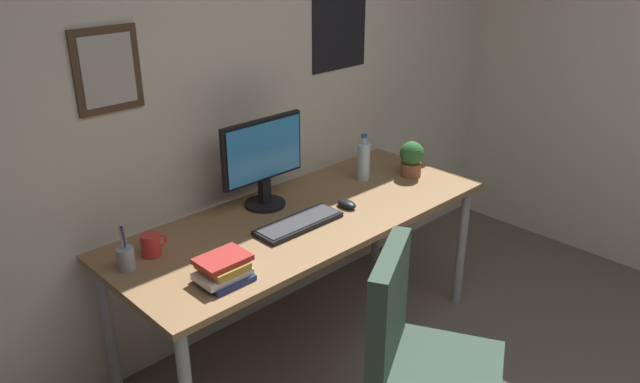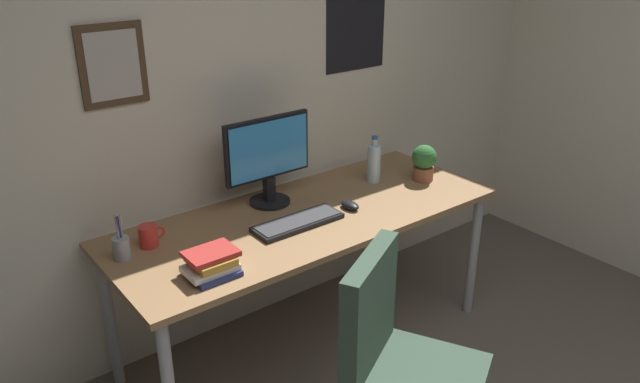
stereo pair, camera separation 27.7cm
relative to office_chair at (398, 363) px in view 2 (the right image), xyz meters
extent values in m
cube|color=beige|center=(0.12, 1.30, 0.77)|extent=(4.40, 0.08, 2.60)
cube|color=#4C3823|center=(-0.47, 1.26, 0.95)|extent=(0.28, 0.02, 0.34)
cube|color=beige|center=(-0.47, 1.25, 0.95)|extent=(0.22, 0.00, 0.28)
cube|color=black|center=(0.85, 1.26, 1.03)|extent=(0.40, 0.01, 0.56)
cube|color=#936D47|center=(0.22, 0.85, 0.21)|extent=(1.90, 0.75, 0.03)
cylinder|color=#9EA0A5|center=(1.11, 0.54, -0.17)|extent=(0.05, 0.05, 0.72)
cylinder|color=#9EA0A5|center=(-0.67, 1.16, -0.17)|extent=(0.05, 0.05, 0.72)
cylinder|color=#9EA0A5|center=(1.11, 1.16, -0.17)|extent=(0.05, 0.05, 0.72)
cube|color=#334738|center=(0.04, -0.07, -0.07)|extent=(0.62, 0.62, 0.08)
cube|color=#334738|center=(-0.06, 0.11, 0.20)|extent=(0.40, 0.26, 0.45)
cylinder|color=black|center=(0.15, 1.06, 0.23)|extent=(0.20, 0.20, 0.01)
cube|color=black|center=(0.15, 1.06, 0.30)|extent=(0.05, 0.04, 0.12)
cube|color=black|center=(0.15, 1.07, 0.51)|extent=(0.46, 0.02, 0.30)
cube|color=#338CD8|center=(0.15, 1.05, 0.51)|extent=(0.43, 0.00, 0.27)
cube|color=black|center=(0.11, 0.78, 0.23)|extent=(0.43, 0.15, 0.02)
cube|color=#38383A|center=(0.11, 0.78, 0.25)|extent=(0.41, 0.13, 0.00)
ellipsoid|color=black|center=(0.41, 0.77, 0.24)|extent=(0.06, 0.11, 0.04)
cylinder|color=silver|center=(0.73, 0.95, 0.32)|extent=(0.07, 0.07, 0.20)
cylinder|color=silver|center=(0.73, 0.95, 0.44)|extent=(0.03, 0.03, 0.04)
cylinder|color=#2659B2|center=(0.73, 0.95, 0.47)|extent=(0.03, 0.03, 0.01)
cylinder|color=red|center=(-0.51, 1.01, 0.27)|extent=(0.08, 0.08, 0.10)
torus|color=red|center=(-0.45, 1.01, 0.27)|extent=(0.05, 0.01, 0.05)
cylinder|color=brown|center=(0.96, 0.81, 0.26)|extent=(0.11, 0.11, 0.07)
sphere|color=#2D6B33|center=(0.96, 0.81, 0.35)|extent=(0.13, 0.13, 0.13)
ellipsoid|color=#287A38|center=(0.93, 0.83, 0.36)|extent=(0.07, 0.08, 0.02)
ellipsoid|color=#287A38|center=(0.99, 0.83, 0.35)|extent=(0.07, 0.08, 0.02)
ellipsoid|color=#287A38|center=(0.93, 0.78, 0.37)|extent=(0.08, 0.07, 0.02)
cylinder|color=#9EA0A5|center=(-0.63, 0.97, 0.27)|extent=(0.07, 0.07, 0.09)
cylinder|color=#263FBF|center=(-0.64, 0.97, 0.35)|extent=(0.01, 0.01, 0.13)
cylinder|color=red|center=(-0.64, 0.97, 0.35)|extent=(0.01, 0.01, 0.13)
cylinder|color=black|center=(-0.63, 0.97, 0.35)|extent=(0.01, 0.01, 0.13)
cylinder|color=#9EA0A5|center=(-0.62, 0.97, 0.35)|extent=(0.01, 0.03, 0.14)
cylinder|color=#9EA0A5|center=(-0.64, 0.97, 0.35)|extent=(0.01, 0.02, 0.14)
cube|color=navy|center=(-0.40, 0.63, 0.23)|extent=(0.18, 0.17, 0.02)
cube|color=silver|center=(-0.41, 0.63, 0.26)|extent=(0.20, 0.14, 0.02)
cube|color=gold|center=(-0.40, 0.65, 0.28)|extent=(0.16, 0.17, 0.03)
cube|color=#B22D28|center=(-0.40, 0.65, 0.31)|extent=(0.20, 0.14, 0.02)
camera|label=1|loc=(-1.55, -1.08, 1.48)|focal=34.45mm
camera|label=2|loc=(-1.34, -1.26, 1.48)|focal=34.45mm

